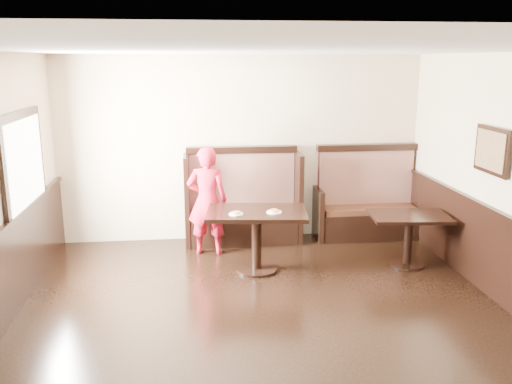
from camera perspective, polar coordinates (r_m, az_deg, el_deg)
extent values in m
plane|color=black|center=(5.42, 2.01, -16.41)|extent=(7.00, 7.00, 0.00)
plane|color=beige|center=(8.26, -1.57, 4.57)|extent=(5.50, 0.00, 5.50)
plane|color=white|center=(4.68, 2.31, 14.71)|extent=(7.00, 7.00, 0.00)
cube|color=black|center=(6.92, -23.31, 2.89)|extent=(0.05, 1.50, 1.20)
cube|color=white|center=(6.91, -23.07, 2.90)|extent=(0.01, 1.30, 1.00)
cube|color=black|center=(6.84, 23.62, 4.03)|extent=(0.04, 0.70, 0.55)
cube|color=olive|center=(6.83, 23.44, 4.03)|extent=(0.01, 0.60, 0.45)
cube|color=black|center=(8.27, -1.34, -3.91)|extent=(1.60, 0.50, 0.42)
cube|color=#3B1E12|center=(8.20, -1.35, -2.24)|extent=(1.54, 0.46, 0.09)
cube|color=#460E1C|center=(8.29, -1.50, 1.08)|extent=(1.60, 0.12, 0.92)
cube|color=black|center=(8.19, -1.53, 4.49)|extent=(1.68, 0.16, 0.10)
cube|color=black|center=(8.20, -7.28, -0.75)|extent=(0.07, 0.72, 1.36)
cube|color=black|center=(8.35, 4.32, -0.41)|extent=(0.07, 0.72, 1.36)
cube|color=black|center=(8.66, 11.63, -3.37)|extent=(1.50, 0.50, 0.42)
cube|color=#3B1E12|center=(8.59, 11.71, -1.78)|extent=(1.44, 0.46, 0.09)
cube|color=#460E1C|center=(8.68, 11.43, 1.39)|extent=(1.50, 0.12, 0.92)
cube|color=black|center=(8.59, 11.58, 4.65)|extent=(1.58, 0.16, 0.10)
cube|color=black|center=(8.49, 6.41, -2.18)|extent=(0.07, 0.72, 0.80)
cube|color=black|center=(8.97, 16.29, -1.78)|extent=(0.07, 0.72, 0.80)
cube|color=black|center=(7.01, 0.07, -2.21)|extent=(1.37, 0.95, 0.05)
cylinder|color=black|center=(7.13, 0.07, -5.35)|extent=(0.13, 0.13, 0.75)
cylinder|color=black|center=(7.26, 0.07, -8.10)|extent=(0.56, 0.56, 0.03)
cube|color=black|center=(7.51, 15.87, -2.49)|extent=(1.09, 0.77, 0.05)
cylinder|color=black|center=(7.61, 15.70, -5.04)|extent=(0.11, 0.11, 0.65)
cylinder|color=black|center=(7.72, 15.54, -7.29)|extent=(0.48, 0.48, 0.03)
imported|color=red|center=(7.68, -5.16, -0.93)|extent=(0.61, 0.43, 1.56)
cylinder|color=white|center=(6.86, -2.11, -2.31)|extent=(0.19, 0.19, 0.01)
cylinder|color=tan|center=(6.85, -2.11, -2.20)|extent=(0.11, 0.11, 0.02)
cylinder|color=#EABA54|center=(6.85, -2.11, -2.11)|extent=(0.10, 0.10, 0.01)
cylinder|color=white|center=(6.94, 1.91, -2.11)|extent=(0.20, 0.20, 0.01)
cylinder|color=tan|center=(6.93, 1.91, -2.00)|extent=(0.12, 0.12, 0.02)
cylinder|color=#EABA54|center=(6.93, 1.92, -1.90)|extent=(0.11, 0.11, 0.01)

